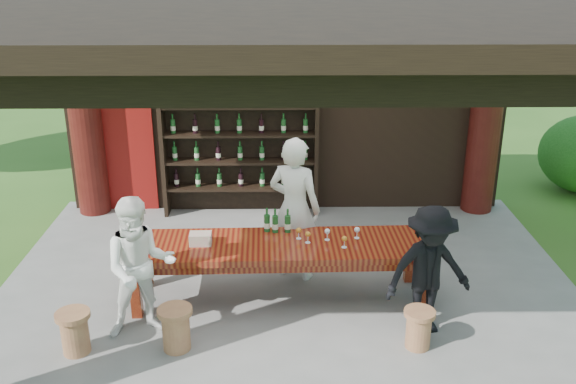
{
  "coord_description": "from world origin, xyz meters",
  "views": [
    {
      "loc": [
        -0.1,
        -7.25,
        4.12
      ],
      "look_at": [
        0.0,
        0.4,
        1.15
      ],
      "focal_mm": 40.0,
      "sensor_mm": 36.0,
      "label": 1
    }
  ],
  "objects_px": {
    "tasting_table": "(280,251)",
    "stool_near_right": "(419,328)",
    "stool_near_left": "(176,328)",
    "guest_woman": "(140,267)",
    "guest_man": "(429,271)",
    "wine_shelf": "(240,149)",
    "napkin_basket": "(201,239)",
    "stool_far_left": "(75,331)",
    "host": "(295,209)"
  },
  "relations": [
    {
      "from": "tasting_table",
      "to": "stool_near_right",
      "type": "height_order",
      "value": "tasting_table"
    },
    {
      "from": "stool_near_left",
      "to": "guest_woman",
      "type": "xyz_separation_m",
      "value": [
        -0.41,
        0.34,
        0.55
      ]
    },
    {
      "from": "stool_near_left",
      "to": "guest_man",
      "type": "relative_size",
      "value": 0.33
    },
    {
      "from": "tasting_table",
      "to": "stool_near_left",
      "type": "xyz_separation_m",
      "value": [
        -1.12,
        -1.07,
        -0.37
      ]
    },
    {
      "from": "guest_woman",
      "to": "stool_near_left",
      "type": "bearing_deg",
      "value": -54.79
    },
    {
      "from": "guest_man",
      "to": "stool_near_left",
      "type": "bearing_deg",
      "value": 174.73
    },
    {
      "from": "wine_shelf",
      "to": "napkin_basket",
      "type": "distance_m",
      "value": 2.77
    },
    {
      "from": "wine_shelf",
      "to": "napkin_basket",
      "type": "bearing_deg",
      "value": -96.74
    },
    {
      "from": "stool_near_left",
      "to": "stool_far_left",
      "type": "distance_m",
      "value": 1.07
    },
    {
      "from": "guest_man",
      "to": "napkin_basket",
      "type": "distance_m",
      "value": 2.69
    },
    {
      "from": "wine_shelf",
      "to": "tasting_table",
      "type": "xyz_separation_m",
      "value": [
        0.62,
        -2.72,
        -0.45
      ]
    },
    {
      "from": "wine_shelf",
      "to": "guest_man",
      "type": "xyz_separation_m",
      "value": [
        2.27,
        -3.46,
        -0.33
      ]
    },
    {
      "from": "wine_shelf",
      "to": "host",
      "type": "height_order",
      "value": "wine_shelf"
    },
    {
      "from": "wine_shelf",
      "to": "tasting_table",
      "type": "relative_size",
      "value": 0.68
    },
    {
      "from": "tasting_table",
      "to": "napkin_basket",
      "type": "bearing_deg",
      "value": -179.09
    },
    {
      "from": "napkin_basket",
      "to": "guest_man",
      "type": "bearing_deg",
      "value": -15.71
    },
    {
      "from": "guest_man",
      "to": "napkin_basket",
      "type": "height_order",
      "value": "guest_man"
    },
    {
      "from": "stool_near_right",
      "to": "tasting_table",
      "type": "bearing_deg",
      "value": 144.7
    },
    {
      "from": "tasting_table",
      "to": "host",
      "type": "xyz_separation_m",
      "value": [
        0.19,
        0.59,
        0.31
      ]
    },
    {
      "from": "wine_shelf",
      "to": "stool_near_left",
      "type": "relative_size",
      "value": 4.96
    },
    {
      "from": "wine_shelf",
      "to": "stool_near_left",
      "type": "height_order",
      "value": "wine_shelf"
    },
    {
      "from": "host",
      "to": "napkin_basket",
      "type": "bearing_deg",
      "value": 52.24
    },
    {
      "from": "wine_shelf",
      "to": "host",
      "type": "xyz_separation_m",
      "value": [
        0.82,
        -2.13,
        -0.14
      ]
    },
    {
      "from": "stool_near_left",
      "to": "guest_man",
      "type": "xyz_separation_m",
      "value": [
        2.76,
        0.32,
        0.5
      ]
    },
    {
      "from": "stool_far_left",
      "to": "stool_near_left",
      "type": "bearing_deg",
      "value": 2.55
    },
    {
      "from": "guest_woman",
      "to": "stool_far_left",
      "type": "bearing_deg",
      "value": -164.46
    },
    {
      "from": "stool_far_left",
      "to": "guest_man",
      "type": "xyz_separation_m",
      "value": [
        3.83,
        0.37,
        0.5
      ]
    },
    {
      "from": "stool_near_right",
      "to": "host",
      "type": "xyz_separation_m",
      "value": [
        -1.31,
        1.66,
        0.71
      ]
    },
    {
      "from": "tasting_table",
      "to": "stool_far_left",
      "type": "relative_size",
      "value": 7.47
    },
    {
      "from": "stool_far_left",
      "to": "guest_man",
      "type": "distance_m",
      "value": 3.88
    },
    {
      "from": "wine_shelf",
      "to": "napkin_basket",
      "type": "height_order",
      "value": "wine_shelf"
    },
    {
      "from": "stool_near_left",
      "to": "guest_woman",
      "type": "relative_size",
      "value": 0.31
    },
    {
      "from": "stool_far_left",
      "to": "napkin_basket",
      "type": "distance_m",
      "value": 1.75
    },
    {
      "from": "tasting_table",
      "to": "guest_woman",
      "type": "xyz_separation_m",
      "value": [
        -1.53,
        -0.72,
        0.18
      ]
    },
    {
      "from": "stool_near_left",
      "to": "tasting_table",
      "type": "bearing_deg",
      "value": 43.66
    },
    {
      "from": "host",
      "to": "wine_shelf",
      "type": "bearing_deg",
      "value": -44.78
    },
    {
      "from": "stool_far_left",
      "to": "napkin_basket",
      "type": "relative_size",
      "value": 1.88
    },
    {
      "from": "stool_near_right",
      "to": "napkin_basket",
      "type": "bearing_deg",
      "value": 156.82
    },
    {
      "from": "stool_near_left",
      "to": "stool_near_right",
      "type": "distance_m",
      "value": 2.62
    },
    {
      "from": "guest_woman",
      "to": "napkin_basket",
      "type": "relative_size",
      "value": 6.25
    },
    {
      "from": "guest_man",
      "to": "stool_near_right",
      "type": "bearing_deg",
      "value": -125.62
    },
    {
      "from": "stool_far_left",
      "to": "guest_woman",
      "type": "height_order",
      "value": "guest_woman"
    },
    {
      "from": "wine_shelf",
      "to": "stool_far_left",
      "type": "relative_size",
      "value": 5.06
    },
    {
      "from": "guest_woman",
      "to": "napkin_basket",
      "type": "distance_m",
      "value": 0.92
    },
    {
      "from": "tasting_table",
      "to": "napkin_basket",
      "type": "xyz_separation_m",
      "value": [
        -0.95,
        -0.02,
        0.18
      ]
    },
    {
      "from": "stool_far_left",
      "to": "guest_man",
      "type": "height_order",
      "value": "guest_man"
    },
    {
      "from": "host",
      "to": "guest_woman",
      "type": "distance_m",
      "value": 2.17
    },
    {
      "from": "wine_shelf",
      "to": "napkin_basket",
      "type": "relative_size",
      "value": 9.49
    },
    {
      "from": "stool_near_left",
      "to": "napkin_basket",
      "type": "distance_m",
      "value": 1.2
    },
    {
      "from": "stool_far_left",
      "to": "guest_woman",
      "type": "xyz_separation_m",
      "value": [
        0.66,
        0.39,
        0.55
      ]
    }
  ]
}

